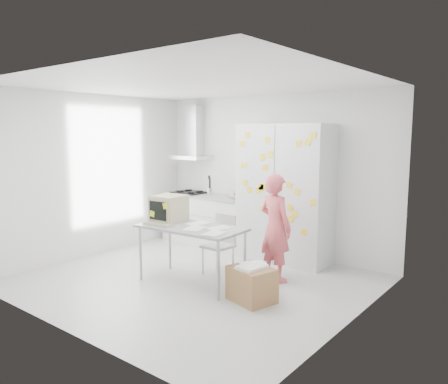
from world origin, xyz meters
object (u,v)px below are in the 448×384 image
Objects in this scene: desk at (176,217)px; cardboard_box at (252,284)px; person at (275,227)px; chair at (221,240)px.

desk reaches higher than cardboard_box.
cardboard_box is (0.19, -0.86, -0.53)m from person.
cardboard_box is (0.99, -0.63, -0.27)m from chair.
chair is 1.38× the size of cardboard_box.
person is at bearing 17.27° from chair.
person is 1.03m from cardboard_box.
desk reaches higher than chair.
cardboard_box is at bearing -5.28° from desk.
person is at bearing 32.31° from desk.
chair is at bearing 147.47° from cardboard_box.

